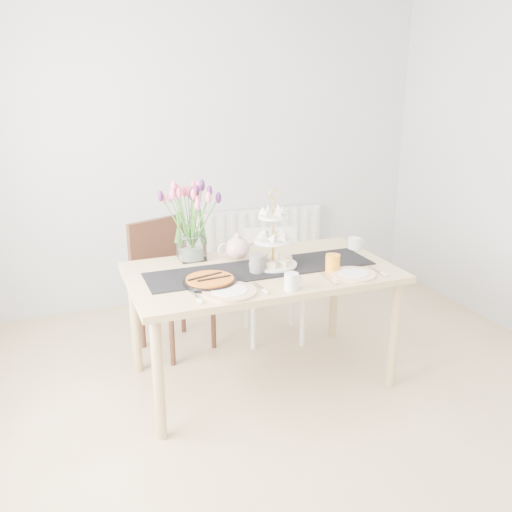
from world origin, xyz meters
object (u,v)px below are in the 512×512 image
object	(u,v)px
dining_table	(261,281)
chair_white	(272,275)
mug_grey	(257,264)
plate_left	(229,292)
plate_right	(353,274)
cake_stand	(273,247)
tulip_vase	(190,211)
chair_brown	(168,275)
teapot	(238,248)
mug_white	(291,282)
mug_orange	(333,263)
cream_jug	(354,244)
radiator	(258,242)
tart_tin	(210,281)

from	to	relation	value
dining_table	chair_white	world-z (taller)	chair_white
mug_grey	plate_left	world-z (taller)	mug_grey
plate_right	chair_white	bearing A→B (deg)	98.82
cake_stand	tulip_vase	bearing A→B (deg)	143.65
tulip_vase	plate_right	distance (m)	1.08
plate_right	plate_left	bearing A→B (deg)	180.00
tulip_vase	mug_grey	world-z (taller)	tulip_vase
chair_brown	plate_left	xyz separation A→B (m)	(0.13, -0.99, 0.22)
teapot	mug_white	size ratio (longest dim) A/B	2.62
mug_grey	mug_orange	xyz separation A→B (m)	(0.43, -0.13, -0.00)
plate_right	mug_white	bearing A→B (deg)	-170.26
teapot	plate_left	bearing A→B (deg)	-114.72
tulip_vase	mug_orange	distance (m)	0.94
cream_jug	mug_orange	size ratio (longest dim) A/B	0.80
radiator	cream_jug	world-z (taller)	cream_jug
plate_left	plate_right	bearing A→B (deg)	0.00
tart_tin	tulip_vase	bearing A→B (deg)	87.87
cake_stand	tart_tin	size ratio (longest dim) A/B	1.44
mug_orange	plate_left	distance (m)	0.70
plate_right	tulip_vase	bearing A→B (deg)	142.02
mug_orange	radiator	bearing A→B (deg)	56.54
chair_brown	tart_tin	world-z (taller)	chair_brown
dining_table	plate_right	bearing A→B (deg)	-32.29
dining_table	plate_right	distance (m)	0.56
tulip_vase	teapot	xyz separation A→B (m)	(0.27, -0.11, -0.24)
dining_table	chair_brown	xyz separation A→B (m)	(-0.44, 0.69, -0.14)
radiator	mug_orange	size ratio (longest dim) A/B	11.58
chair_brown	mug_orange	bearing A→B (deg)	-69.83
teapot	tulip_vase	bearing A→B (deg)	156.92
tart_tin	plate_left	bearing A→B (deg)	-70.43
cake_stand	plate_left	size ratio (longest dim) A/B	1.47
chair_white	mug_white	distance (m)	1.07
dining_table	mug_white	xyz separation A→B (m)	(0.03, -0.37, 0.12)
plate_left	teapot	bearing A→B (deg)	66.22
tart_tin	mug_white	xyz separation A→B (m)	(0.39, -0.24, 0.03)
cake_stand	plate_right	bearing A→B (deg)	-39.74
chair_white	mug_orange	size ratio (longest dim) A/B	7.70
teapot	tart_tin	xyz separation A→B (m)	(-0.29, -0.36, -0.06)
teapot	cream_jug	size ratio (longest dim) A/B	2.99
cream_jug	chair_white	bearing A→B (deg)	134.75
chair_brown	cake_stand	size ratio (longest dim) A/B	2.12
cream_jug	plate_left	size ratio (longest dim) A/B	0.28
chair_white	tart_tin	size ratio (longest dim) A/B	2.64
mug_grey	mug_orange	distance (m)	0.45
radiator	plate_left	size ratio (longest dim) A/B	4.06
cream_jug	mug_orange	distance (m)	0.48
chair_white	mug_white	size ratio (longest dim) A/B	8.42
chair_brown	mug_grey	xyz separation A→B (m)	(0.39, -0.74, 0.27)
cream_jug	radiator	bearing A→B (deg)	100.61
chair_brown	tulip_vase	bearing A→B (deg)	-98.85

